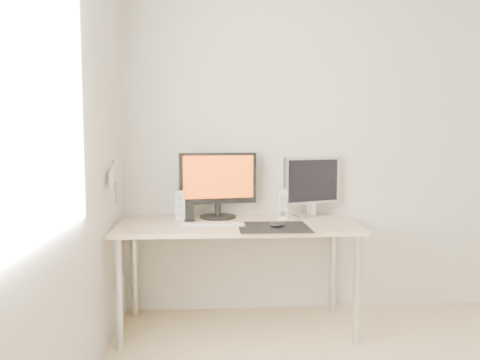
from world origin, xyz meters
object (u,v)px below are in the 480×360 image
desk (237,234)px  phone_dock (190,216)px  speaker_left (180,205)px  main_monitor (218,183)px  mouse (277,225)px  speaker_right (282,204)px  second_monitor (312,184)px  keyboard (213,225)px

desk → phone_dock: 0.35m
speaker_left → main_monitor: bearing=13.4°
mouse → speaker_right: (0.08, 0.35, 0.08)m
second_monitor → desk: bearing=-159.0°
second_monitor → speaker_right: second_monitor is taller
second_monitor → keyboard: 0.82m
desk → main_monitor: main_monitor is taller
desk → main_monitor: size_ratio=2.91×
desk → phone_dock: (-0.32, 0.07, 0.12)m
keyboard → second_monitor: bearing=23.6°
second_monitor → keyboard: (-0.72, -0.31, -0.23)m
second_monitor → phone_dock: second_monitor is taller
desk → speaker_right: (0.32, 0.14, 0.18)m
main_monitor → phone_dock: 0.32m
speaker_left → keyboard: size_ratio=0.49×
desk → speaker_right: size_ratio=7.67×
keyboard → mouse: bearing=-14.0°
desk → phone_dock: bearing=167.7°
mouse → phone_dock: (-0.56, 0.27, 0.02)m
mouse → second_monitor: second_monitor is taller
main_monitor → speaker_left: main_monitor is taller
phone_dock → keyboard: bearing=-47.9°
second_monitor → phone_dock: 0.91m
desk → main_monitor: 0.40m
main_monitor → speaker_left: 0.31m
main_monitor → speaker_left: (-0.26, -0.06, -0.15)m
main_monitor → speaker_right: 0.48m
speaker_left → speaker_right: 0.71m
second_monitor → keyboard: size_ratio=1.03×
mouse → main_monitor: bearing=132.8°
speaker_right → keyboard: speaker_right is taller
mouse → second_monitor: (0.31, 0.42, 0.22)m
main_monitor → speaker_left: size_ratio=2.63×
second_monitor → phone_dock: size_ratio=3.37×
second_monitor → phone_dock: (-0.87, -0.14, -0.20)m
desk → speaker_right: 0.40m
phone_dock → second_monitor: bearing=9.3°
desk → keyboard: size_ratio=3.78×
desk → second_monitor: (0.55, 0.21, 0.32)m
second_monitor → speaker_right: 0.28m
speaker_right → phone_dock: size_ratio=1.62×
desk → speaker_left: speaker_left is taller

